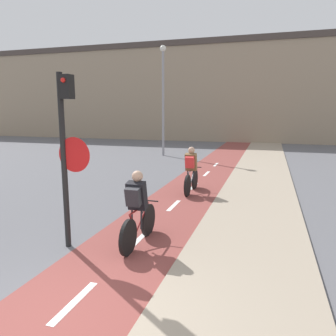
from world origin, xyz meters
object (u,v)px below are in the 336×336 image
at_px(traffic_light_pole, 66,143).
at_px(street_lamp_far, 163,89).
at_px(cyclist_near, 138,211).
at_px(cyclist_far, 191,172).

distance_m(traffic_light_pole, street_lamp_far, 13.75).
height_order(street_lamp_far, cyclist_near, street_lamp_far).
bearing_deg(traffic_light_pole, cyclist_far, 75.53).
bearing_deg(cyclist_far, cyclist_near, -90.34).
bearing_deg(cyclist_near, cyclist_far, 89.66).
xyz_separation_m(traffic_light_pole, street_lamp_far, (-2.46, 13.40, 1.85)).
relative_size(traffic_light_pole, cyclist_far, 1.96).
height_order(traffic_light_pole, cyclist_near, traffic_light_pole).
relative_size(traffic_light_pole, cyclist_near, 1.93).
xyz_separation_m(street_lamp_far, cyclist_far, (3.73, -8.47, -3.22)).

